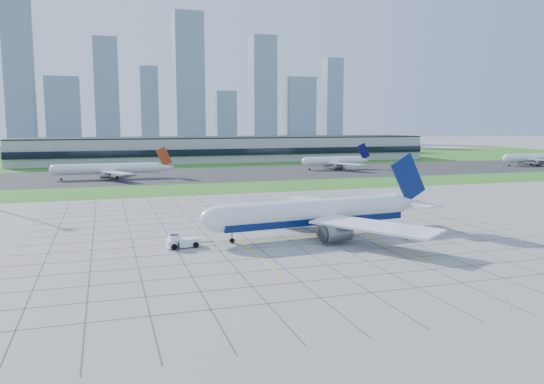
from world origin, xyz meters
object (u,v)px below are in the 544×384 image
object	(u,v)px
crew_near	(179,246)
distant_jet_2	(335,161)
crew_far	(406,236)
distant_jet_3	(532,158)
pushback_tug	(181,242)
distant_jet_1	(110,169)
airliner	(316,213)

from	to	relation	value
crew_near	distant_jet_2	xyz separation A→B (m)	(104.14, 156.96, 3.55)
crew_far	distant_jet_3	distance (m)	232.18
pushback_tug	crew_far	distance (m)	47.65
pushback_tug	distant_jet_2	size ratio (longest dim) A/B	0.23
distant_jet_1	distant_jet_3	bearing A→B (deg)	0.54
distant_jet_2	crew_near	bearing A→B (deg)	-123.57
airliner	distant_jet_1	size ratio (longest dim) A/B	1.13
pushback_tug	distant_jet_1	size ratio (longest dim) A/B	0.19
crew_near	distant_jet_2	distance (m)	188.40
pushback_tug	distant_jet_2	xyz separation A→B (m)	(103.20, 154.30, 3.29)
distant_jet_1	crew_near	bearing A→B (deg)	-85.52
distant_jet_3	distant_jet_2	bearing A→B (deg)	174.82
airliner	distant_jet_3	xyz separation A→B (m)	(193.18, 140.56, -0.41)
airliner	crew_far	bearing A→B (deg)	-37.69
distant_jet_3	distant_jet_1	bearing A→B (deg)	-179.46
distant_jet_2	distant_jet_3	world-z (taller)	same
pushback_tug	distant_jet_3	bearing A→B (deg)	26.72
airliner	crew_near	world-z (taller)	airliner
distant_jet_1	distant_jet_3	distance (m)	235.66
crew_far	airliner	bearing A→B (deg)	-177.85
pushback_tug	crew_near	distance (m)	2.83
crew_near	airliner	bearing A→B (deg)	-26.22
distant_jet_2	distant_jet_3	xyz separation A→B (m)	(120.23, -10.90, 0.00)
distant_jet_3	pushback_tug	bearing A→B (deg)	-147.31
distant_jet_1	crew_far	bearing A→B (deg)	-68.27
airliner	distant_jet_1	world-z (taller)	airliner
pushback_tug	crew_near	bearing A→B (deg)	-115.63
crew_far	distant_jet_1	bearing A→B (deg)	145.60
pushback_tug	distant_jet_3	distance (m)	265.51
distant_jet_1	distant_jet_2	distance (m)	116.16
pushback_tug	crew_far	xyz separation A→B (m)	(47.05, -7.55, -0.38)
distant_jet_3	airliner	bearing A→B (deg)	-143.96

